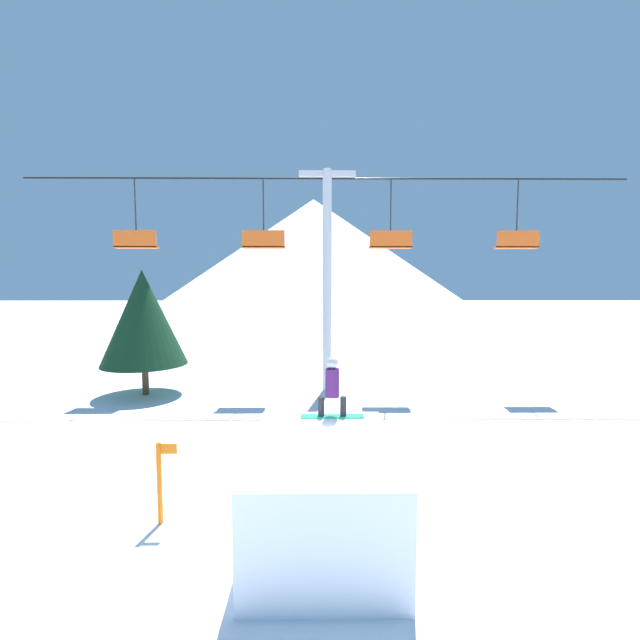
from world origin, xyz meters
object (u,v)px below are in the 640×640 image
snowboarder (332,387)px  pine_tree_near (143,318)px  trail_marker (160,481)px  snow_ramp (323,492)px

snowboarder → pine_tree_near: 11.76m
trail_marker → pine_tree_near: bearing=113.1°
snowboarder → snow_ramp: bearing=-98.8°
snow_ramp → trail_marker: bearing=169.2°
pine_tree_near → trail_marker: (4.19, -9.83, -2.41)m
trail_marker → snow_ramp: bearing=-10.8°
snow_ramp → snowboarder: bearing=81.2°
snowboarder → pine_tree_near: bearing=130.3°
snowboarder → pine_tree_near: pine_tree_near is taller
snowboarder → trail_marker: snowboarder is taller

